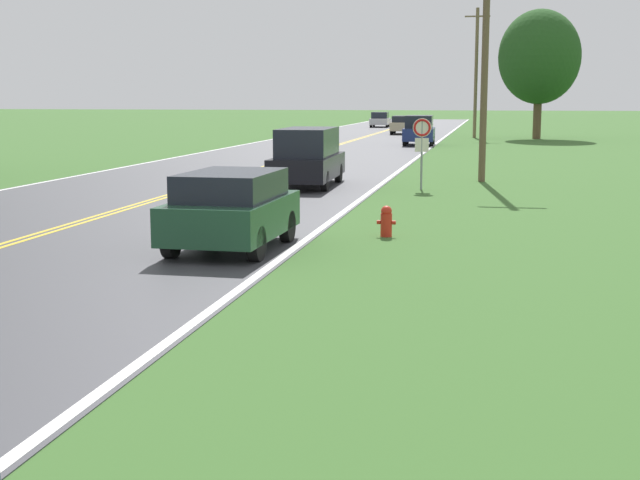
# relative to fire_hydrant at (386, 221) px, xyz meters

# --- Properties ---
(fire_hydrant) EXTENTS (0.40, 0.24, 0.67)m
(fire_hydrant) POSITION_rel_fire_hydrant_xyz_m (0.00, 0.00, 0.00)
(fire_hydrant) COLOR red
(fire_hydrant) RESTS_ON ground
(traffic_sign) EXTENTS (0.60, 0.10, 2.28)m
(traffic_sign) POSITION_rel_fire_hydrant_xyz_m (-0.10, 9.95, 1.37)
(traffic_sign) COLOR gray
(traffic_sign) RESTS_ON ground
(utility_pole_midground) EXTENTS (1.80, 0.24, 8.95)m
(utility_pole_midground) POSITION_rel_fire_hydrant_xyz_m (1.76, 13.12, 4.29)
(utility_pole_midground) COLOR brown
(utility_pole_midground) RESTS_ON ground
(utility_pole_far) EXTENTS (1.80, 0.24, 9.24)m
(utility_pole_far) POSITION_rel_fire_hydrant_xyz_m (0.60, 47.49, 4.44)
(utility_pole_far) COLOR brown
(utility_pole_far) RESTS_ON ground
(tree_left_verge) EXTENTS (5.72, 5.72, 9.02)m
(tree_left_verge) POSITION_rel_fire_hydrant_xyz_m (4.98, 46.75, 5.37)
(tree_left_verge) COLOR brown
(tree_left_verge) RESTS_ON ground
(car_dark_green_hatchback_mid_near) EXTENTS (1.91, 3.67, 1.53)m
(car_dark_green_hatchback_mid_near) POSITION_rel_fire_hydrant_xyz_m (-2.75, -2.24, 0.48)
(car_dark_green_hatchback_mid_near) COLOR black
(car_dark_green_hatchback_mid_near) RESTS_ON ground
(car_black_van_mid_far) EXTENTS (1.99, 4.95, 1.93)m
(car_black_van_mid_far) POSITION_rel_fire_hydrant_xyz_m (-3.90, 10.23, 0.66)
(car_black_van_mid_far) COLOR black
(car_black_van_mid_far) RESTS_ON ground
(car_dark_blue_van_receding) EXTENTS (1.98, 4.07, 1.82)m
(car_dark_blue_van_receding) POSITION_rel_fire_hydrant_xyz_m (-2.48, 36.55, 0.61)
(car_dark_blue_van_receding) COLOR black
(car_dark_blue_van_receding) RESTS_ON ground
(car_champagne_hatchback_distant) EXTENTS (1.91, 3.97, 1.45)m
(car_champagne_hatchback_distant) POSITION_rel_fire_hydrant_xyz_m (-5.16, 52.82, 0.45)
(car_champagne_hatchback_distant) COLOR black
(car_champagne_hatchback_distant) RESTS_ON ground
(car_silver_sedan_horizon) EXTENTS (1.90, 4.44, 1.47)m
(car_silver_sedan_horizon) POSITION_rel_fire_hydrant_xyz_m (-9.12, 68.99, 0.41)
(car_silver_sedan_horizon) COLOR black
(car_silver_sedan_horizon) RESTS_ON ground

